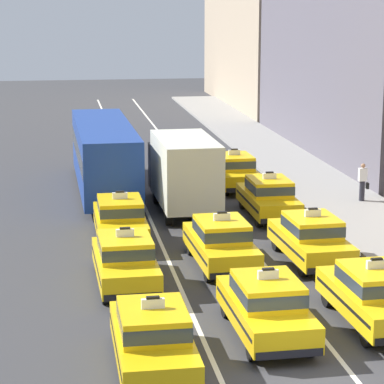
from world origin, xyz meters
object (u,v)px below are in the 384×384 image
at_px(taxi_left_second, 125,260).
at_px(taxi_right_third, 269,197).
at_px(taxi_left_nearest, 153,337).
at_px(bus_left_fourth, 104,153).
at_px(taxi_left_third, 120,218).
at_px(taxi_right_nearest, 373,294).
at_px(pedestrian_near_crosswalk, 363,182).
at_px(taxi_center_second, 221,242).
at_px(taxi_center_nearest, 266,305).
at_px(box_truck_center_third, 183,170).
at_px(taxi_right_fourth, 234,171).
at_px(taxi_right_second, 311,238).

distance_m(taxi_left_second, taxi_right_third, 10.26).
height_order(taxi_left_nearest, bus_left_fourth, bus_left_fourth).
xyz_separation_m(taxi_left_nearest, taxi_left_third, (0.08, 11.62, 0.00)).
bearing_deg(taxi_left_second, bus_left_fourth, 89.38).
bearing_deg(taxi_left_nearest, taxi_right_nearest, 18.25).
bearing_deg(pedestrian_near_crosswalk, taxi_left_third, -158.70).
xyz_separation_m(taxi_left_second, taxi_right_third, (6.61, 7.85, 0.00)).
bearing_deg(taxi_center_second, taxi_right_third, 62.96).
xyz_separation_m(taxi_left_nearest, bus_left_fourth, (-0.00, 20.33, 0.94)).
distance_m(taxi_center_nearest, box_truck_center_third, 14.31).
distance_m(taxi_left_nearest, taxi_left_second, 6.43).
height_order(taxi_right_third, taxi_right_fourth, same).
xyz_separation_m(taxi_right_second, taxi_right_fourth, (-0.23, 11.99, 0.00)).
bearing_deg(pedestrian_near_crosswalk, box_truck_center_third, 179.53).
distance_m(taxi_left_nearest, taxi_right_nearest, 6.76).
height_order(taxi_left_second, taxi_right_second, same).
xyz_separation_m(taxi_center_nearest, pedestrian_near_crosswalk, (7.90, 14.22, 0.12)).
bearing_deg(bus_left_fourth, box_truck_center_third, -54.40).
xyz_separation_m(taxi_left_nearest, taxi_right_third, (6.46, 14.28, 0.00)).
xyz_separation_m(taxi_left_third, taxi_right_third, (6.38, 2.66, 0.00)).
bearing_deg(taxi_right_fourth, box_truck_center_third, -127.77).
height_order(taxi_center_second, box_truck_center_third, box_truck_center_third).
relative_size(taxi_center_nearest, taxi_right_third, 1.01).
bearing_deg(taxi_center_second, taxi_left_third, 130.45).
xyz_separation_m(taxi_left_second, pedestrian_near_crosswalk, (11.31, 9.51, 0.12)).
relative_size(taxi_center_nearest, taxi_right_second, 1.00).
bearing_deg(taxi_right_second, taxi_center_nearest, -116.57).
height_order(taxi_left_second, box_truck_center_third, box_truck_center_third).
bearing_deg(taxi_left_nearest, taxi_left_second, 91.34).
distance_m(box_truck_center_third, taxi_right_second, 8.74).
bearing_deg(taxi_left_third, taxi_left_second, -92.55).
bearing_deg(taxi_left_nearest, taxi_right_fourth, 72.86).
xyz_separation_m(taxi_left_second, taxi_right_second, (6.53, 1.53, 0.00)).
distance_m(bus_left_fourth, taxi_right_third, 8.90).
relative_size(taxi_left_nearest, taxi_left_third, 1.00).
bearing_deg(taxi_right_fourth, taxi_right_second, -88.91).
relative_size(bus_left_fourth, taxi_center_second, 2.44).
bearing_deg(pedestrian_near_crosswalk, taxi_center_second, -134.78).
distance_m(taxi_center_second, taxi_right_fourth, 12.36).
relative_size(taxi_center_nearest, pedestrian_near_crosswalk, 2.73).
distance_m(bus_left_fourth, taxi_center_second, 12.83).
relative_size(taxi_right_third, taxi_right_fourth, 0.99).
xyz_separation_m(taxi_left_third, taxi_right_fourth, (6.07, 8.33, 0.00)).
height_order(box_truck_center_third, taxi_right_third, box_truck_center_third).
height_order(taxi_left_second, taxi_left_third, same).
xyz_separation_m(taxi_right_second, taxi_right_third, (0.08, 6.32, 0.00)).
xyz_separation_m(taxi_left_nearest, taxi_left_second, (-0.15, 6.43, 0.00)).
xyz_separation_m(taxi_left_third, taxi_right_second, (6.30, -3.66, 0.00)).
height_order(taxi_left_third, taxi_right_second, same).
height_order(taxi_left_second, pedestrian_near_crosswalk, taxi_left_second).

